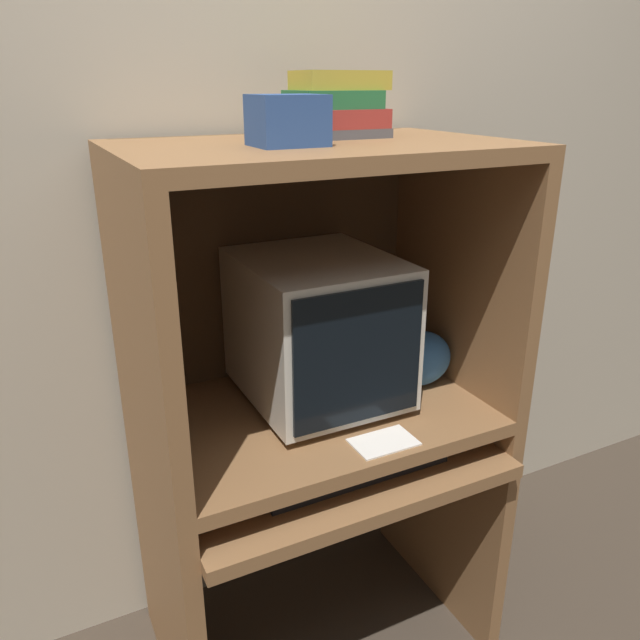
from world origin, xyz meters
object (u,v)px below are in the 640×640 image
(snack_bag, at_px, (419,358))
(storage_box, at_px, (287,121))
(keyboard, at_px, (352,468))
(crt_monitor, at_px, (318,328))
(book_stack, at_px, (337,105))
(mouse, at_px, (460,439))

(snack_bag, xyz_separation_m, storage_box, (-0.41, -0.05, 0.64))
(keyboard, distance_m, storage_box, 0.81)
(snack_bag, bearing_deg, storage_box, -172.61)
(crt_monitor, distance_m, storage_box, 0.54)
(snack_bag, xyz_separation_m, book_stack, (-0.21, 0.09, 0.66))
(crt_monitor, height_order, book_stack, book_stack)
(mouse, bearing_deg, keyboard, 176.50)
(snack_bag, relative_size, storage_box, 1.28)
(keyboard, height_order, storage_box, storage_box)
(mouse, xyz_separation_m, storage_box, (-0.42, 0.13, 0.80))
(keyboard, relative_size, storage_box, 3.27)
(crt_monitor, xyz_separation_m, book_stack, (0.07, 0.04, 0.54))
(crt_monitor, height_order, mouse, crt_monitor)
(book_stack, xyz_separation_m, storage_box, (-0.19, -0.14, -0.02))
(keyboard, distance_m, mouse, 0.31)
(book_stack, height_order, storage_box, book_stack)
(book_stack, bearing_deg, snack_bag, -22.98)
(snack_bag, height_order, storage_box, storage_box)
(crt_monitor, relative_size, keyboard, 0.91)
(mouse, xyz_separation_m, snack_bag, (-0.01, 0.18, 0.16))
(snack_bag, bearing_deg, book_stack, 157.02)
(crt_monitor, distance_m, keyboard, 0.36)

